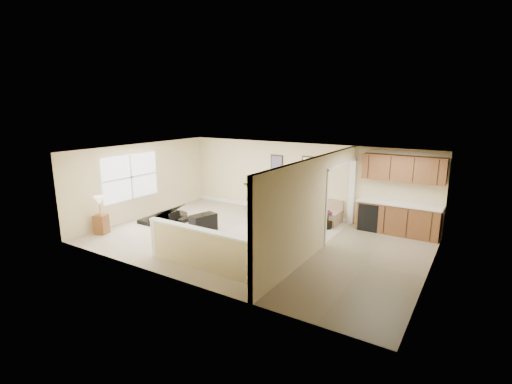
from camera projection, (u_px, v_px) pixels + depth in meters
The scene contains 20 objects.
floor at pixel (255, 240), 10.52m from camera, with size 9.00×9.00×0.00m, color #C3AF98.
back_wall at pixel (301, 180), 12.71m from camera, with size 9.00×0.04×2.50m, color beige.
front_wall at pixel (178, 226), 7.76m from camera, with size 9.00×0.04×2.50m, color beige.
left_wall at pixel (143, 180), 12.57m from camera, with size 0.04×6.00×2.50m, color beige.
right_wall at pixel (432, 224), 7.91m from camera, with size 0.04×6.00×2.50m, color beige.
ceiling at pixel (254, 152), 9.96m from camera, with size 9.00×6.00×0.04m, color white.
kitchen_vinyl at pixel (365, 264), 8.89m from camera, with size 2.70×6.00×0.01m, color gray.
interior_partition at pixel (319, 205), 9.52m from camera, with size 0.18×5.99×2.50m.
pony_half_wall at pixel (204, 249), 8.46m from camera, with size 3.42×0.22×1.00m.
left_window at pixel (131, 177), 12.10m from camera, with size 0.05×2.15×1.45m, color white.
wall_art_left at pixel (277, 163), 13.07m from camera, with size 0.48×0.04×0.58m.
wall_mirror at pixel (309, 164), 12.41m from camera, with size 0.55×0.04×0.55m.
kitchen_cabinets at pixel (395, 205), 10.92m from camera, with size 2.36×0.65×2.33m.
piano at pixel (165, 206), 12.10m from camera, with size 1.55×1.61×1.22m.
piano_bench at pixel (203, 223), 11.20m from camera, with size 0.40×0.79×0.53m, color black.
loveseat at pixel (317, 210), 12.29m from camera, with size 1.65×0.94×0.95m.
accent_table at pixel (281, 200), 12.90m from camera, with size 0.56×0.56×0.82m.
palm_plant at pixel (263, 194), 13.07m from camera, with size 1.40×1.26×1.41m.
small_plant at pixel (327, 221), 11.46m from camera, with size 0.41×0.41×0.57m.
lamp_stand at pixel (101, 218), 10.94m from camera, with size 0.43×0.43×1.14m.
Camera 1 is at (5.32, -8.40, 3.69)m, focal length 26.00 mm.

